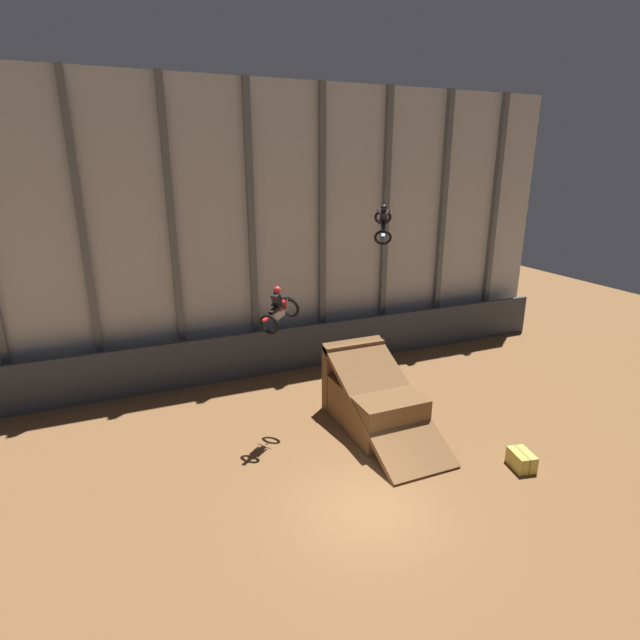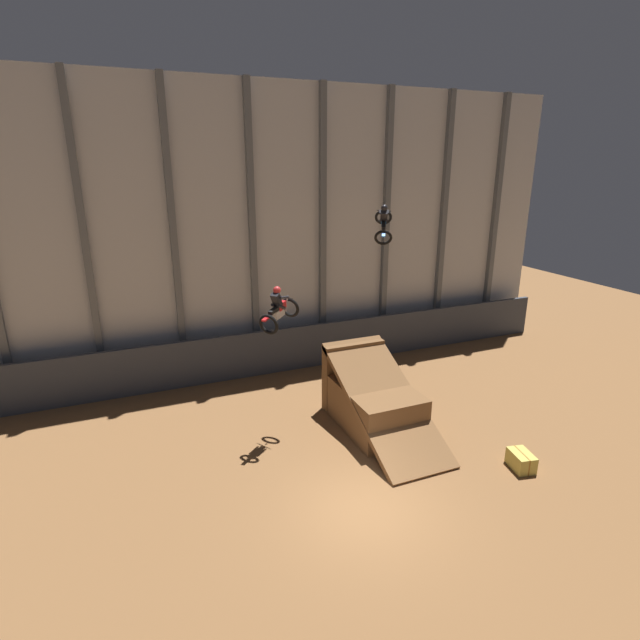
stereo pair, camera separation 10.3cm
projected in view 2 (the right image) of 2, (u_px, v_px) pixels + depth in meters
ground_plane at (366, 510)px, 14.18m from camera, size 60.00×60.00×0.00m
arena_back_wall at (251, 234)px, 22.18m from camera, size 32.00×0.40×12.77m
lower_barrier at (262, 353)px, 22.92m from camera, size 31.36×0.20×2.09m
dirt_ramp at (371, 399)px, 18.63m from camera, size 2.50×5.63×2.87m
rider_bike_left_air at (279, 310)px, 16.89m from camera, size 1.70×1.59×1.56m
rider_bike_right_air at (384, 223)px, 20.55m from camera, size 1.44×1.82×1.69m
hay_bale_trackside at (521, 461)px, 16.01m from camera, size 0.77×1.00×0.57m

